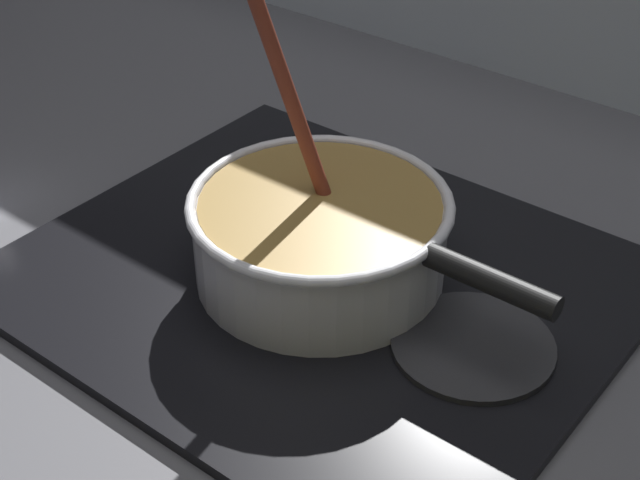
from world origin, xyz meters
name	(u,v)px	position (x,y,z in m)	size (l,w,h in m)	color
hob_plate	(320,280)	(-0.05, 0.25, 0.01)	(0.56, 0.48, 0.01)	black
burner_ring	(320,272)	(-0.05, 0.25, 0.02)	(0.17, 0.17, 0.01)	#592D0C
spare_burner	(473,345)	(0.12, 0.25, 0.01)	(0.14, 0.14, 0.01)	#262628
cooking_pan	(321,235)	(-0.05, 0.25, 0.06)	(0.36, 0.25, 0.32)	silver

